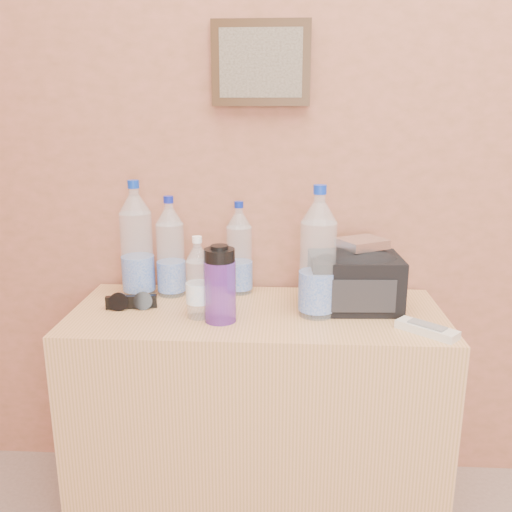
{
  "coord_description": "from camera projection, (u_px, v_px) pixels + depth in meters",
  "views": [
    {
      "loc": [
        -0.32,
        0.24,
        1.26
      ],
      "look_at": [
        -0.4,
        1.71,
        0.87
      ],
      "focal_mm": 38.0,
      "sensor_mm": 36.0,
      "label": 1
    }
  ],
  "objects": [
    {
      "name": "pet_large_a",
      "position": [
        137.0,
        245.0,
        1.71
      ],
      "size": [
        0.1,
        0.1,
        0.37
      ],
      "rotation": [
        0.0,
        0.0,
        -0.14
      ],
      "color": "silver",
      "rests_on": "dresser"
    },
    {
      "name": "picture_frame",
      "position": [
        261.0,
        63.0,
        1.64
      ],
      "size": [
        0.3,
        0.03,
        0.25
      ],
      "primitive_type": null,
      "color": "#382311",
      "rests_on": "room_shell"
    },
    {
      "name": "pet_small",
      "position": [
        198.0,
        282.0,
        1.54
      ],
      "size": [
        0.07,
        0.07,
        0.24
      ],
      "rotation": [
        0.0,
        0.0,
        0.09
      ],
      "color": "white",
      "rests_on": "dresser"
    },
    {
      "name": "ac_remote",
      "position": [
        427.0,
        329.0,
        1.44
      ],
      "size": [
        0.16,
        0.15,
        0.02
      ],
      "primitive_type": "cube",
      "rotation": [
        0.0,
        0.0,
        -0.73
      ],
      "color": "white",
      "rests_on": "dresser"
    },
    {
      "name": "sunglasses",
      "position": [
        131.0,
        302.0,
        1.62
      ],
      "size": [
        0.16,
        0.08,
        0.04
      ],
      "primitive_type": null,
      "rotation": [
        0.0,
        0.0,
        0.17
      ],
      "color": "black",
      "rests_on": "dresser"
    },
    {
      "name": "dresser",
      "position": [
        257.0,
        414.0,
        1.69
      ],
      "size": [
        1.1,
        0.46,
        0.69
      ],
      "primitive_type": "cube",
      "color": "#AD7950",
      "rests_on": "ground"
    },
    {
      "name": "foil_packet",
      "position": [
        362.0,
        243.0,
        1.61
      ],
      "size": [
        0.16,
        0.16,
        0.03
      ],
      "primitive_type": "cube",
      "rotation": [
        0.0,
        0.0,
        0.54
      ],
      "color": "silver",
      "rests_on": "toiletry_bag"
    },
    {
      "name": "pet_large_c",
      "position": [
        239.0,
        253.0,
        1.74
      ],
      "size": [
        0.08,
        0.08,
        0.3
      ],
      "rotation": [
        0.0,
        0.0,
        0.04
      ],
      "color": "silver",
      "rests_on": "dresser"
    },
    {
      "name": "nalgene_bottle",
      "position": [
        220.0,
        284.0,
        1.5
      ],
      "size": [
        0.09,
        0.09,
        0.22
      ],
      "rotation": [
        0.0,
        0.0,
        0.05
      ],
      "color": "#6029B1",
      "rests_on": "dresser"
    },
    {
      "name": "toiletry_bag",
      "position": [
        355.0,
        279.0,
        1.61
      ],
      "size": [
        0.27,
        0.2,
        0.18
      ],
      "primitive_type": null,
      "rotation": [
        0.0,
        0.0,
        0.05
      ],
      "color": "black",
      "rests_on": "dresser"
    },
    {
      "name": "pet_large_d",
      "position": [
        318.0,
        259.0,
        1.53
      ],
      "size": [
        0.1,
        0.1,
        0.38
      ],
      "rotation": [
        0.0,
        0.0,
        -0.32
      ],
      "color": "white",
      "rests_on": "dresser"
    },
    {
      "name": "pet_large_b",
      "position": [
        171.0,
        252.0,
        1.72
      ],
      "size": [
        0.09,
        0.09,
        0.32
      ],
      "rotation": [
        0.0,
        0.0,
        0.09
      ],
      "color": "#C7EBFB",
      "rests_on": "dresser"
    }
  ]
}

